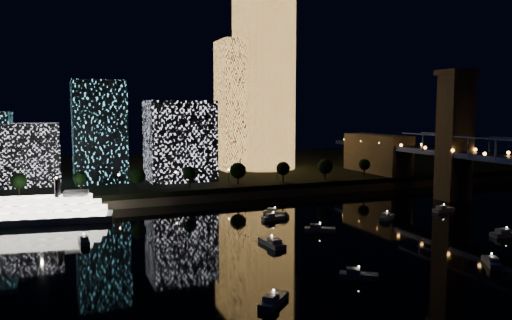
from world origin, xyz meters
The scene contains 10 objects.
ground centered at (0.00, 0.00, 0.00)m, with size 520.00×520.00×0.00m, color black.
far_bank centered at (0.00, 160.00, 2.50)m, with size 420.00×160.00×5.00m, color black.
seawall centered at (0.00, 82.00, 1.50)m, with size 420.00×6.00×3.00m, color #6B5E4C.
tower_cylindrical centered at (20.73, 134.83, 49.31)m, with size 34.00×34.00×88.36m.
tower_rectangular centered at (7.62, 135.48, 36.86)m, with size 20.03×20.03×63.73m, color #FBAE50.
midrise_blocks centered at (-64.94, 116.96, 21.90)m, with size 99.98×34.50×41.79m.
riverboat centered at (-84.99, 66.33, 3.58)m, with size 47.23×16.12×13.97m.
motorboats centered at (-6.13, 15.27, 0.81)m, with size 122.77×77.47×2.78m.
esplanade_trees centered at (-25.41, 88.00, 10.46)m, with size 165.27×6.56×8.78m.
street_lamps centered at (-34.00, 94.00, 9.02)m, with size 132.70×0.70×5.65m.
Camera 1 is at (-77.04, -99.51, 34.86)m, focal length 35.00 mm.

